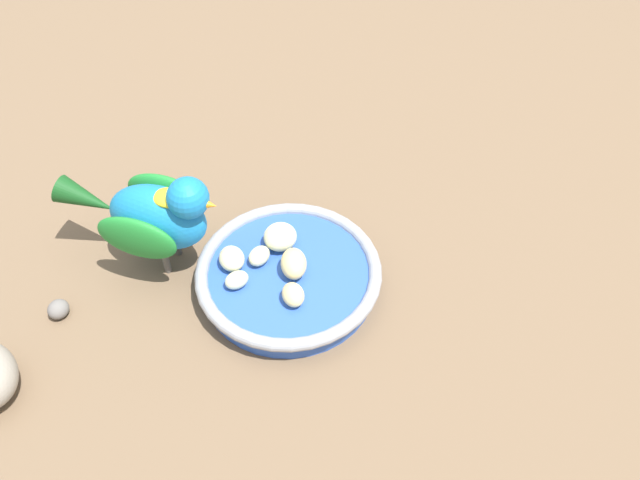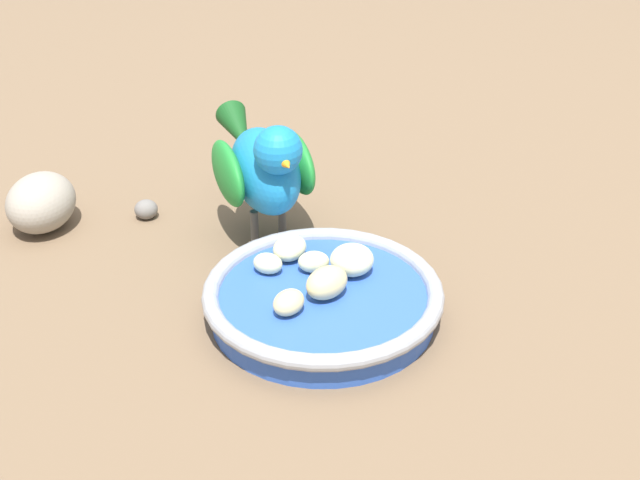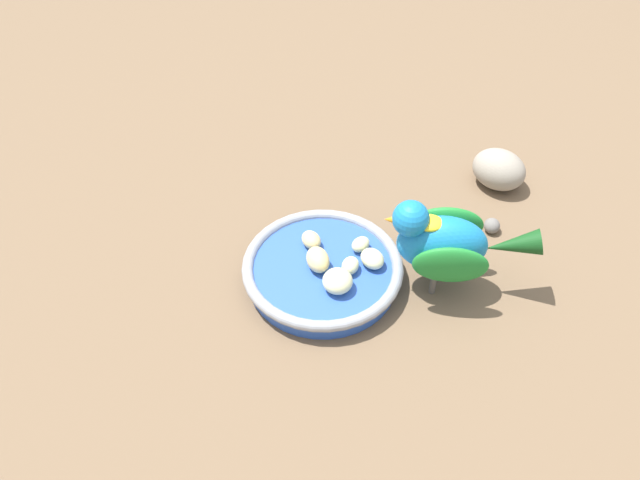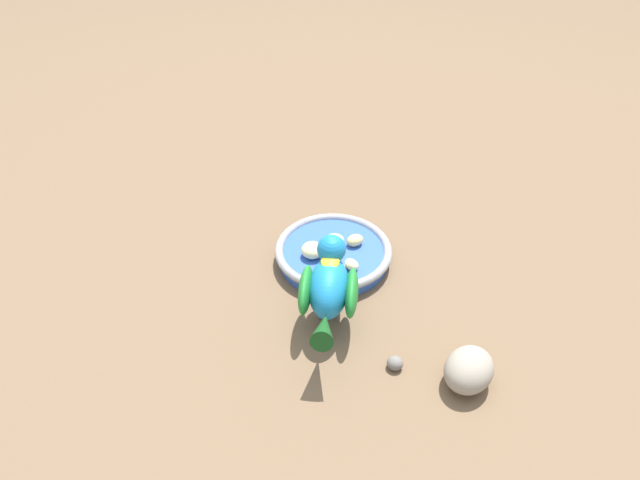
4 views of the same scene
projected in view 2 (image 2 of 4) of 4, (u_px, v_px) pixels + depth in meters
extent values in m
plane|color=brown|center=(357.00, 301.00, 0.80)|extent=(4.00, 4.00, 0.00)
cylinder|color=#2D56B7|center=(323.00, 305.00, 0.78)|extent=(0.18, 0.18, 0.02)
torus|color=#93969B|center=(323.00, 293.00, 0.77)|extent=(0.20, 0.20, 0.01)
ellipsoid|color=beige|center=(268.00, 263.00, 0.79)|extent=(0.03, 0.03, 0.02)
ellipsoid|color=#E5C67F|center=(327.00, 283.00, 0.76)|extent=(0.05, 0.05, 0.03)
ellipsoid|color=beige|center=(314.00, 262.00, 0.79)|extent=(0.03, 0.02, 0.02)
ellipsoid|color=beige|center=(352.00, 260.00, 0.79)|extent=(0.05, 0.05, 0.03)
ellipsoid|color=#E5C67F|center=(289.00, 302.00, 0.74)|extent=(0.03, 0.04, 0.02)
ellipsoid|color=beige|center=(290.00, 248.00, 0.81)|extent=(0.04, 0.04, 0.02)
cylinder|color=#59544C|center=(282.00, 222.00, 0.88)|extent=(0.01, 0.01, 0.03)
cylinder|color=#59544C|center=(254.00, 227.00, 0.88)|extent=(0.01, 0.01, 0.03)
ellipsoid|color=#197AB7|center=(265.00, 171.00, 0.86)|extent=(0.10, 0.12, 0.07)
ellipsoid|color=#1E7F2D|center=(297.00, 162.00, 0.87)|extent=(0.05, 0.09, 0.05)
ellipsoid|color=#1E7F2D|center=(228.00, 173.00, 0.85)|extent=(0.05, 0.09, 0.05)
cone|color=#144719|center=(240.00, 132.00, 0.92)|extent=(0.06, 0.08, 0.05)
sphere|color=#197AB7|center=(278.00, 150.00, 0.80)|extent=(0.06, 0.06, 0.04)
cone|color=orange|center=(286.00, 163.00, 0.79)|extent=(0.02, 0.02, 0.02)
ellipsoid|color=yellow|center=(270.00, 146.00, 0.82)|extent=(0.04, 0.04, 0.01)
ellipsoid|color=gray|center=(41.00, 202.00, 0.90)|extent=(0.07, 0.08, 0.05)
ellipsoid|color=slate|center=(146.00, 209.00, 0.92)|extent=(0.03, 0.03, 0.02)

